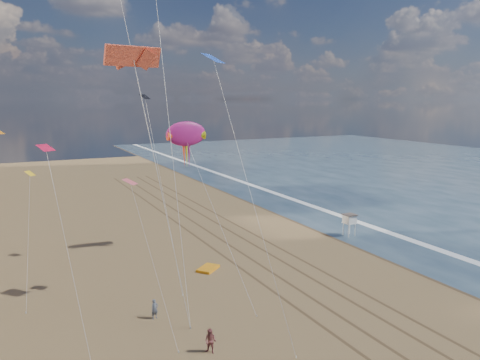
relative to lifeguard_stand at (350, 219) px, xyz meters
name	(u,v)px	position (x,y,z in m)	size (l,w,h in m)	color
wet_sand	(313,217)	(1.68, 10.65, -2.26)	(260.00, 260.00, 0.00)	#42301E
foam	(335,214)	(5.88, 10.65, -2.26)	(260.00, 260.00, 0.00)	white
tracks	(249,250)	(-14.77, 0.65, -2.26)	(7.68, 120.00, 0.01)	brown
lifeguard_stand	(350,219)	(0.00, 0.00, 0.00)	(1.63, 1.63, 2.94)	white
grounded_kite	(208,268)	(-21.85, -3.33, -2.12)	(2.52, 1.60, 0.29)	orange
show_kite	(186,134)	(-21.30, 4.21, 11.75)	(4.67, 10.30, 23.51)	#A31970
kite_flyer_a	(155,309)	(-30.20, -11.79, -1.42)	(0.61, 0.40, 1.69)	#535B6B
kite_flyer_b	(210,341)	(-28.14, -18.83, -1.35)	(0.89, 0.69, 1.83)	#8E4948
small_kites	(109,118)	(-32.27, -7.00, 14.21)	(18.77, 19.83, 11.36)	blue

